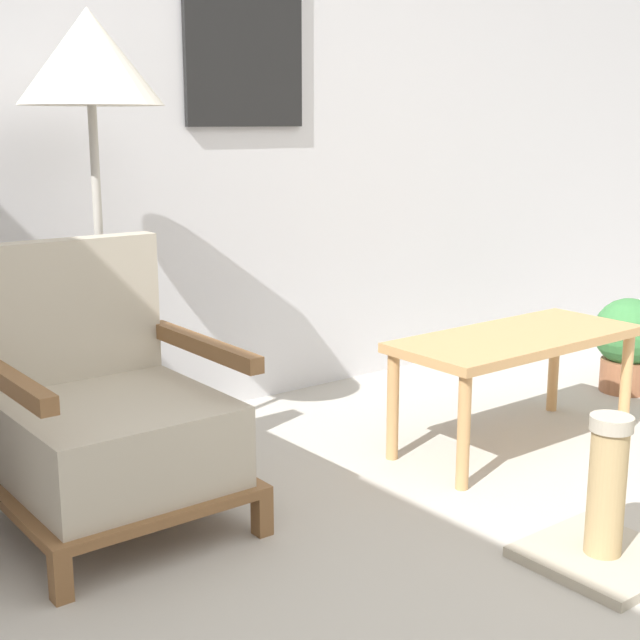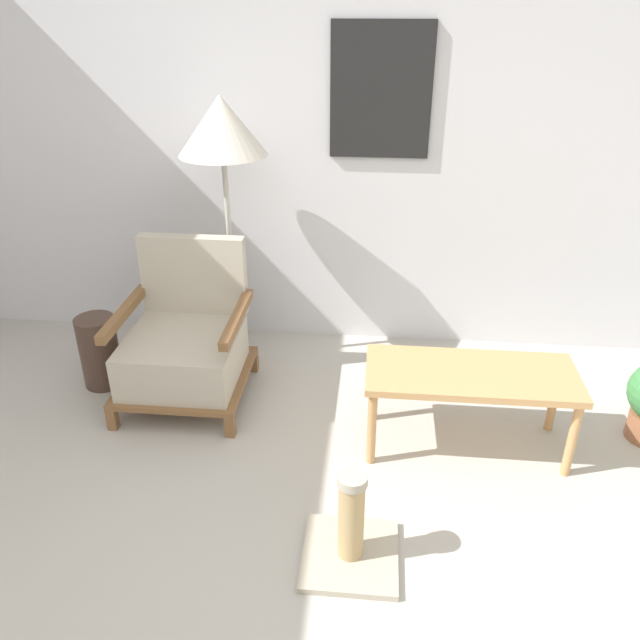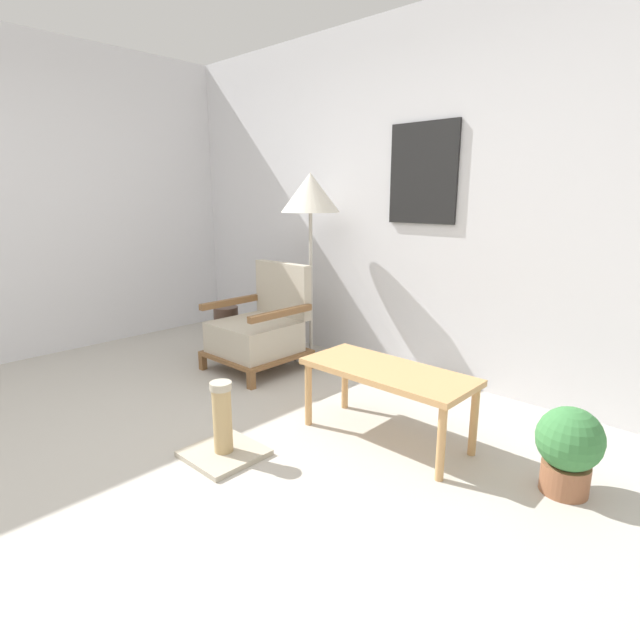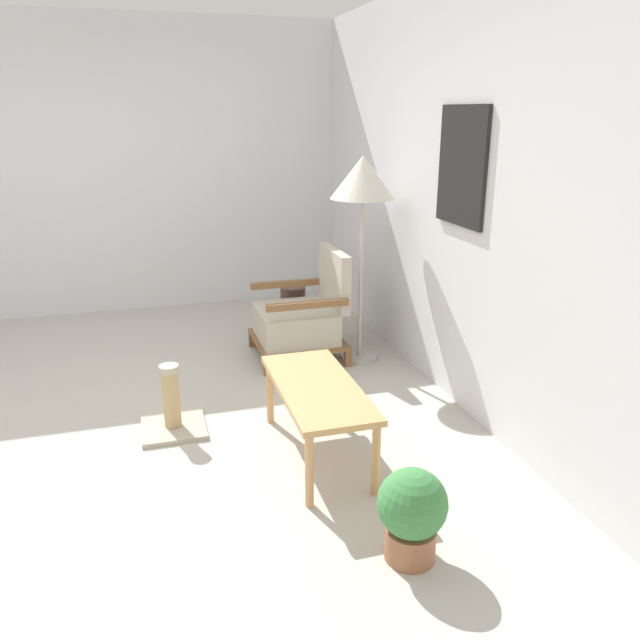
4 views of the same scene
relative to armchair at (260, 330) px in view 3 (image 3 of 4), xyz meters
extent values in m
plane|color=#B7B2A8|center=(0.82, -1.59, -0.33)|extent=(14.00, 14.00, 0.00)
cube|color=silver|center=(0.82, 0.80, 1.02)|extent=(8.00, 0.06, 2.70)
cube|color=black|center=(1.00, 0.76, 1.22)|extent=(0.56, 0.02, 0.72)
cube|color=silver|center=(-1.70, -1.09, 1.02)|extent=(0.06, 8.00, 2.70)
cube|color=brown|center=(-0.31, -0.35, -0.26)|extent=(0.05, 0.05, 0.12)
cube|color=brown|center=(0.31, -0.35, -0.26)|extent=(0.05, 0.05, 0.12)
cube|color=brown|center=(-0.31, 0.28, -0.26)|extent=(0.05, 0.05, 0.12)
cube|color=brown|center=(0.31, 0.28, -0.26)|extent=(0.05, 0.05, 0.12)
cube|color=brown|center=(0.00, -0.04, -0.19)|extent=(0.67, 0.68, 0.03)
cube|color=#BCB29E|center=(0.00, -0.06, -0.05)|extent=(0.59, 0.58, 0.25)
cube|color=#BCB29E|center=(0.00, 0.26, 0.30)|extent=(0.59, 0.08, 0.45)
cube|color=brown|center=(-0.31, -0.04, 0.20)|extent=(0.05, 0.62, 0.05)
cube|color=brown|center=(0.31, -0.04, 0.20)|extent=(0.05, 0.62, 0.05)
cylinder|color=#B7B2A8|center=(0.18, 0.42, -0.31)|extent=(0.29, 0.29, 0.03)
cylinder|color=#B7B2A8|center=(0.18, 0.42, 0.32)|extent=(0.03, 0.03, 1.24)
cone|color=silver|center=(0.18, 0.42, 1.09)|extent=(0.48, 0.48, 0.31)
cube|color=tan|center=(1.50, -0.31, 0.09)|extent=(1.00, 0.43, 0.04)
cylinder|color=tan|center=(1.03, -0.49, -0.13)|extent=(0.04, 0.04, 0.40)
cylinder|color=tan|center=(1.96, -0.49, -0.13)|extent=(0.04, 0.04, 0.40)
cylinder|color=tan|center=(1.03, -0.14, -0.13)|extent=(0.04, 0.04, 0.40)
cylinder|color=tan|center=(1.96, -0.14, -0.13)|extent=(0.04, 0.04, 0.40)
cylinder|color=#473328|center=(-0.53, 0.06, -0.11)|extent=(0.22, 0.22, 0.43)
cylinder|color=#935B3D|center=(2.45, -0.16, -0.25)|extent=(0.22, 0.22, 0.15)
sphere|color=#3D7F42|center=(2.45, -0.16, -0.05)|extent=(0.31, 0.31, 0.31)
cube|color=#B2A893|center=(0.97, -1.08, -0.31)|extent=(0.39, 0.39, 0.03)
cylinder|color=tan|center=(0.97, -1.08, -0.12)|extent=(0.10, 0.10, 0.36)
cylinder|color=#B2A893|center=(0.97, -1.08, 0.08)|extent=(0.12, 0.12, 0.04)
camera|label=1|loc=(-1.06, -2.41, 0.88)|focal=50.00mm
camera|label=2|loc=(1.02, -2.87, 1.70)|focal=35.00mm
camera|label=3|loc=(3.05, -2.53, 1.07)|focal=28.00mm
camera|label=4|loc=(4.52, -1.19, 1.55)|focal=35.00mm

